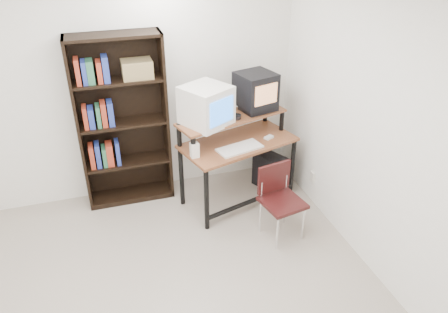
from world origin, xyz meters
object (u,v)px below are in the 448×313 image
object	(u,v)px
crt_tv	(256,89)
school_chair	(279,195)
bookshelf	(122,120)
crt_monitor	(206,106)
pc_tower	(272,172)
computer_desk	(237,145)

from	to	relation	value
crt_tv	school_chair	size ratio (longest dim) A/B	0.60
bookshelf	school_chair	bearing A→B (deg)	-39.45
bookshelf	crt_monitor	bearing A→B (deg)	-25.72
crt_monitor	school_chair	world-z (taller)	crt_monitor
crt_monitor	school_chair	distance (m)	1.14
crt_monitor	bookshelf	bearing A→B (deg)	124.40
pc_tower	bookshelf	world-z (taller)	bookshelf
crt_monitor	pc_tower	size ratio (longest dim) A/B	1.28
school_chair	bookshelf	distance (m)	1.81
computer_desk	crt_monitor	size ratio (longest dim) A/B	2.30
computer_desk	crt_monitor	bearing A→B (deg)	160.41
school_chair	bookshelf	world-z (taller)	bookshelf
computer_desk	crt_monitor	xyz separation A→B (m)	(-0.33, 0.02, 0.48)
computer_desk	school_chair	bearing A→B (deg)	-90.00
school_chair	crt_monitor	bearing A→B (deg)	115.58
crt_tv	bookshelf	distance (m)	1.44
crt_tv	pc_tower	size ratio (longest dim) A/B	1.00
crt_tv	school_chair	bearing A→B (deg)	-109.02
computer_desk	pc_tower	xyz separation A→B (m)	(0.47, 0.08, -0.48)
bookshelf	crt_tv	bearing A→B (deg)	-9.64
computer_desk	school_chair	distance (m)	0.76
crt_monitor	bookshelf	distance (m)	0.93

